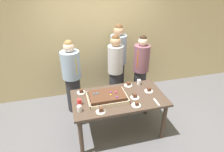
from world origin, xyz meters
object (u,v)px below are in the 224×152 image
object	(u,v)px
plated_slice_near_left	(136,105)
plated_slice_far_left	(135,96)
party_table	(119,102)
drink_cup_nearest	(79,102)
sheet_cake	(107,97)
plated_slice_far_right	(101,111)
person_green_shirt_behind	(72,77)
plated_slice_center_back	(149,90)
drink_cup_middle	(79,109)
drink_cup_far_end	(139,82)
person_striped_tie_right	(141,70)
person_far_right_suit	(118,62)
plated_slice_center_front	(81,92)
cake_server_utensil	(157,102)
plated_slice_near_right	(128,85)
person_serving_front	(115,72)

from	to	relation	value
plated_slice_near_left	plated_slice_far_left	bearing A→B (deg)	76.08
party_table	drink_cup_nearest	distance (m)	0.70
sheet_cake	plated_slice_far_right	size ratio (longest dim) A/B	4.43
person_green_shirt_behind	plated_slice_center_back	bearing A→B (deg)	26.68
plated_slice_near_left	drink_cup_middle	bearing A→B (deg)	174.15
drink_cup_far_end	person_striped_tie_right	distance (m)	0.53
drink_cup_middle	plated_slice_far_left	bearing A→B (deg)	7.53
drink_cup_far_end	person_far_right_suit	xyz separation A→B (m)	(-0.17, 0.85, 0.09)
plated_slice_far_right	plated_slice_center_front	distance (m)	0.66
plated_slice_far_left	cake_server_utensil	bearing A→B (deg)	-35.68
plated_slice_center_front	person_striped_tie_right	xyz separation A→B (m)	(1.34, 0.49, 0.02)
plated_slice_near_right	party_table	bearing A→B (deg)	-131.33
drink_cup_nearest	sheet_cake	bearing A→B (deg)	3.25
plated_slice_center_back	drink_cup_far_end	distance (m)	0.29
sheet_cake	plated_slice_far_left	world-z (taller)	sheet_cake
drink_cup_nearest	person_serving_front	bearing A→B (deg)	43.37
drink_cup_far_end	person_green_shirt_behind	xyz separation A→B (m)	(-1.23, 0.58, -0.02)
plated_slice_far_right	plated_slice_center_front	xyz separation A→B (m)	(-0.23, 0.62, -0.00)
drink_cup_nearest	plated_slice_near_right	bearing A→B (deg)	20.39
plated_slice_near_right	plated_slice_center_front	distance (m)	0.90
plated_slice_center_back	person_serving_front	world-z (taller)	person_serving_front
party_table	person_striped_tie_right	world-z (taller)	person_striped_tie_right
drink_cup_far_end	person_striped_tie_right	size ratio (longest dim) A/B	0.06
plated_slice_far_left	person_green_shirt_behind	distance (m)	1.40
plated_slice_near_left	person_striped_tie_right	xyz separation A→B (m)	(0.52, 1.10, 0.03)
plated_slice_far_right	person_green_shirt_behind	bearing A→B (deg)	106.15
party_table	person_serving_front	xyz separation A→B (m)	(0.15, 0.75, 0.21)
cake_server_utensil	plated_slice_center_back	bearing A→B (deg)	87.63
plated_slice_far_left	plated_slice_near_left	bearing A→B (deg)	-103.92
plated_slice_far_left	person_green_shirt_behind	xyz separation A→B (m)	(-0.99, 0.98, 0.00)
plated_slice_far_left	drink_cup_nearest	size ratio (longest dim) A/B	1.50
plated_slice_far_left	plated_slice_center_back	size ratio (longest dim) A/B	1.00
plated_slice_near_left	person_serving_front	bearing A→B (deg)	93.36
plated_slice_center_front	cake_server_utensil	world-z (taller)	plated_slice_center_front
plated_slice_far_left	plated_slice_center_back	world-z (taller)	plated_slice_far_left
person_striped_tie_right	drink_cup_nearest	bearing A→B (deg)	-10.10
drink_cup_nearest	person_green_shirt_behind	xyz separation A→B (m)	(-0.05, 0.93, -0.02)
plated_slice_far_left	drink_cup_middle	bearing A→B (deg)	-172.47
plated_slice_near_left	person_far_right_suit	size ratio (longest dim) A/B	0.08
person_far_right_suit	person_serving_front	bearing A→B (deg)	0.86
plated_slice_far_left	drink_cup_middle	world-z (taller)	drink_cup_middle
plated_slice_center_front	person_striped_tie_right	size ratio (longest dim) A/B	0.09
plated_slice_near_right	sheet_cake	bearing A→B (deg)	-146.12
party_table	plated_slice_center_front	distance (m)	0.70
plated_slice_center_back	person_striped_tie_right	size ratio (longest dim) A/B	0.09
plated_slice_far_left	drink_cup_middle	size ratio (longest dim) A/B	1.50
party_table	plated_slice_near_left	size ratio (longest dim) A/B	10.74
plated_slice_center_back	person_striped_tie_right	xyz separation A→B (m)	(0.15, 0.76, 0.02)
drink_cup_nearest	cake_server_utensil	size ratio (longest dim) A/B	0.50
drink_cup_nearest	person_far_right_suit	xyz separation A→B (m)	(1.01, 1.20, 0.09)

